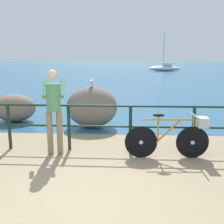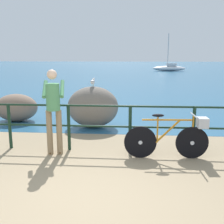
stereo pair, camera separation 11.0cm
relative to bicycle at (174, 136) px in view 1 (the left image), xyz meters
The scene contains 9 objects.
ground_plane 18.26m from the bicycle, 94.88° to the left, with size 120.00×120.00×0.10m, color #937F60.
sea_surface 46.63m from the bicycle, 91.91° to the left, with size 120.00×90.00×0.01m, color #285B7F.
promenade_railing 1.60m from the bicycle, 167.53° to the left, with size 9.45×0.07×1.02m.
bicycle is the anchor object (origin of this frame).
person_at_railing 2.52m from the bicycle, behind, with size 0.54×0.67×1.78m.
breakwater_boulder_main 3.08m from the bicycle, 130.07° to the left, with size 1.47×1.09×1.18m.
breakwater_boulder_left 5.36m from the bicycle, 147.38° to the left, with size 1.34×0.98×0.87m.
seagull 3.23m from the bicycle, 129.57° to the left, with size 0.14×0.34×0.23m.
sailboat 32.38m from the bicycle, 82.85° to the left, with size 4.42×1.35×4.90m.
Camera 1 is at (0.60, -3.50, 2.05)m, focal length 43.52 mm.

